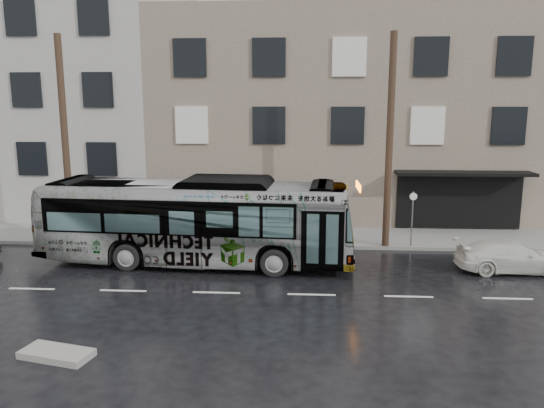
{
  "coord_description": "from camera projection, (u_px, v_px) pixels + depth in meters",
  "views": [
    {
      "loc": [
        2.86,
        -19.31,
        6.32
      ],
      "look_at": [
        1.59,
        2.5,
        2.1
      ],
      "focal_mm": 35.0,
      "sensor_mm": 36.0,
      "label": 1
    }
  ],
  "objects": [
    {
      "name": "building_taupe",
      "position": [
        339.0,
        116.0,
        31.41
      ],
      "size": [
        20.0,
        12.0,
        11.0
      ],
      "primitive_type": "cube",
      "color": "gray",
      "rests_on": "ground"
    },
    {
      "name": "sign_post",
      "position": [
        412.0,
        219.0,
        22.84
      ],
      "size": [
        0.06,
        0.06,
        2.4
      ],
      "primitive_type": "cylinder",
      "color": "slate",
      "rests_on": "sidewalk"
    },
    {
      "name": "slush_pile",
      "position": [
        57.0,
        354.0,
        13.32
      ],
      "size": [
        1.94,
        1.21,
        0.18
      ],
      "primitive_type": "cube",
      "rotation": [
        0.0,
        0.0,
        -0.24
      ],
      "color": "gray",
      "rests_on": "ground"
    },
    {
      "name": "utility_pole_rear",
      "position": [
        65.0,
        141.0,
        23.07
      ],
      "size": [
        0.3,
        0.3,
        9.0
      ],
      "primitive_type": "cylinder",
      "color": "#3D2C1E",
      "rests_on": "sidewalk"
    },
    {
      "name": "ground",
      "position": [
        227.0,
        270.0,
        20.29
      ],
      "size": [
        120.0,
        120.0,
        0.0
      ],
      "primitive_type": "plane",
      "color": "black",
      "rests_on": "ground"
    },
    {
      "name": "white_sedan",
      "position": [
        511.0,
        256.0,
        19.99
      ],
      "size": [
        4.11,
        1.72,
        1.18
      ],
      "primitive_type": "imported",
      "rotation": [
        0.0,
        0.0,
        1.59
      ],
      "color": "silver",
      "rests_on": "ground"
    },
    {
      "name": "sidewalk",
      "position": [
        241.0,
        236.0,
        25.08
      ],
      "size": [
        90.0,
        3.6,
        0.15
      ],
      "primitive_type": "cube",
      "color": "gray",
      "rests_on": "ground"
    },
    {
      "name": "utility_pole_front",
      "position": [
        390.0,
        142.0,
        22.27
      ],
      "size": [
        0.3,
        0.3,
        9.0
      ],
      "primitive_type": "cylinder",
      "color": "#3D2C1E",
      "rests_on": "sidewalk"
    },
    {
      "name": "bus",
      "position": [
        196.0,
        221.0,
        20.81
      ],
      "size": [
        12.51,
        3.73,
        3.44
      ],
      "primitive_type": "imported",
      "rotation": [
        0.0,
        0.0,
        1.5
      ],
      "color": "#B2B2B2",
      "rests_on": "ground"
    }
  ]
}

